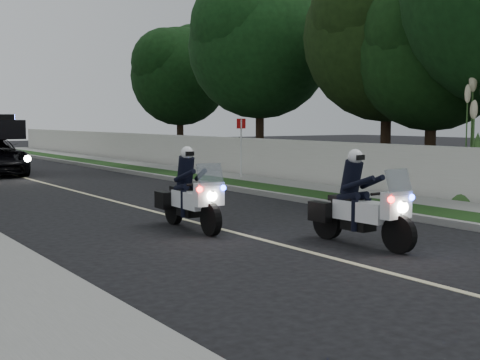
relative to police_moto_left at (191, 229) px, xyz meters
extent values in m
plane|color=black|center=(0.52, -2.59, 0.00)|extent=(120.00, 120.00, 0.00)
cube|color=gray|center=(4.62, 7.41, 0.07)|extent=(0.20, 60.00, 0.15)
cube|color=#193814|center=(5.32, 7.41, 0.08)|extent=(1.20, 60.00, 0.16)
cube|color=gray|center=(6.62, 7.41, 0.08)|extent=(1.40, 60.00, 0.16)
cube|color=beige|center=(7.62, 7.41, 0.75)|extent=(0.22, 60.00, 1.50)
cube|color=#BFB78C|center=(0.52, 7.41, 0.00)|extent=(0.12, 50.00, 0.01)
camera|label=1|loc=(-6.41, -11.29, 2.21)|focal=48.83mm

